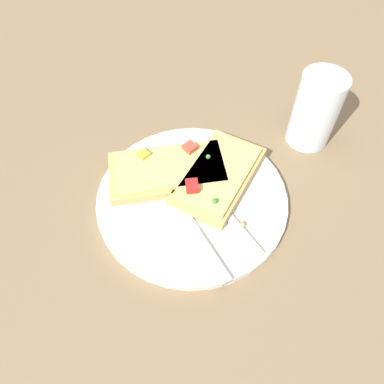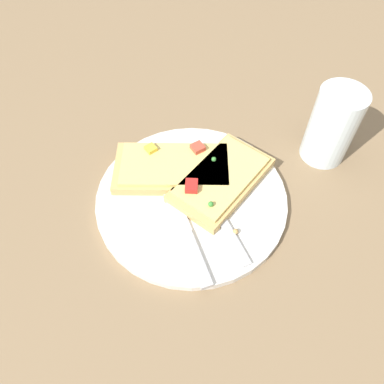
{
  "view_description": "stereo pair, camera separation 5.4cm",
  "coord_description": "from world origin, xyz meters",
  "px_view_note": "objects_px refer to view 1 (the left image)",
  "views": [
    {
      "loc": [
        -0.31,
        0.05,
        0.46
      ],
      "look_at": [
        0.0,
        0.0,
        0.02
      ],
      "focal_mm": 35.0,
      "sensor_mm": 36.0,
      "label": 1
    },
    {
      "loc": [
        -0.31,
        0.0,
        0.46
      ],
      "look_at": [
        0.0,
        0.0,
        0.02
      ],
      "focal_mm": 35.0,
      "sensor_mm": 36.0,
      "label": 2
    }
  ],
  "objects_px": {
    "fork": "(208,192)",
    "pizza_slice_corner": "(218,175)",
    "knife": "(191,228)",
    "pizza_slice_main": "(170,170)",
    "plate": "(192,198)",
    "drinking_glass": "(316,110)"
  },
  "relations": [
    {
      "from": "plate",
      "to": "drinking_glass",
      "type": "distance_m",
      "value": 0.24
    },
    {
      "from": "fork",
      "to": "pizza_slice_corner",
      "type": "distance_m",
      "value": 0.03
    },
    {
      "from": "fork",
      "to": "knife",
      "type": "bearing_deg",
      "value": 125.3
    },
    {
      "from": "pizza_slice_main",
      "to": "plate",
      "type": "bearing_deg",
      "value": -60.9
    },
    {
      "from": "fork",
      "to": "pizza_slice_corner",
      "type": "xyz_separation_m",
      "value": [
        0.02,
        -0.02,
        0.01
      ]
    },
    {
      "from": "drinking_glass",
      "to": "pizza_slice_corner",
      "type": "bearing_deg",
      "value": 112.61
    },
    {
      "from": "pizza_slice_main",
      "to": "drinking_glass",
      "type": "relative_size",
      "value": 1.5
    },
    {
      "from": "fork",
      "to": "pizza_slice_corner",
      "type": "bearing_deg",
      "value": -65.87
    },
    {
      "from": "pizza_slice_corner",
      "to": "drinking_glass",
      "type": "height_order",
      "value": "drinking_glass"
    },
    {
      "from": "pizza_slice_main",
      "to": "drinking_glass",
      "type": "bearing_deg",
      "value": 11.99
    },
    {
      "from": "knife",
      "to": "pizza_slice_main",
      "type": "height_order",
      "value": "pizza_slice_main"
    },
    {
      "from": "knife",
      "to": "pizza_slice_main",
      "type": "distance_m",
      "value": 0.1
    },
    {
      "from": "fork",
      "to": "knife",
      "type": "xyz_separation_m",
      "value": [
        -0.06,
        0.03,
        -0.0
      ]
    },
    {
      "from": "plate",
      "to": "pizza_slice_corner",
      "type": "xyz_separation_m",
      "value": [
        0.02,
        -0.04,
        0.02
      ]
    },
    {
      "from": "fork",
      "to": "knife",
      "type": "distance_m",
      "value": 0.07
    },
    {
      "from": "fork",
      "to": "pizza_slice_main",
      "type": "height_order",
      "value": "pizza_slice_main"
    },
    {
      "from": "fork",
      "to": "pizza_slice_main",
      "type": "xyz_separation_m",
      "value": [
        0.05,
        0.05,
        0.01
      ]
    },
    {
      "from": "pizza_slice_corner",
      "to": "drinking_glass",
      "type": "distance_m",
      "value": 0.19
    },
    {
      "from": "knife",
      "to": "fork",
      "type": "bearing_deg",
      "value": -50.97
    },
    {
      "from": "drinking_glass",
      "to": "fork",
      "type": "bearing_deg",
      "value": 116.1
    },
    {
      "from": "pizza_slice_main",
      "to": "pizza_slice_corner",
      "type": "xyz_separation_m",
      "value": [
        -0.02,
        -0.07,
        0.0
      ]
    },
    {
      "from": "knife",
      "to": "pizza_slice_corner",
      "type": "xyz_separation_m",
      "value": [
        0.08,
        -0.05,
        0.01
      ]
    }
  ]
}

